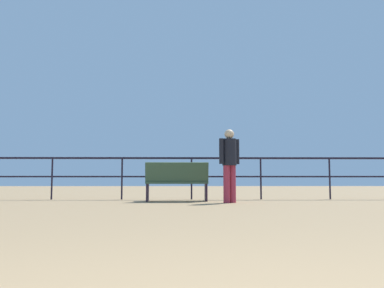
{
  "coord_description": "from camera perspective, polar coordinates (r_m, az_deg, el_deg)",
  "views": [
    {
      "loc": [
        -0.14,
        -0.66,
        0.51
      ],
      "look_at": [
        0.0,
        9.16,
        1.38
      ],
      "focal_mm": 37.34,
      "sensor_mm": 36.0,
      "label": 1
    }
  ],
  "objects": [
    {
      "name": "pier_railing",
      "position": [
        10.32,
        -0.06,
        -3.51
      ],
      "size": [
        25.13,
        0.05,
        1.09
      ],
      "color": "black",
      "rests_on": "ground_plane"
    },
    {
      "name": "person_by_bench",
      "position": [
        8.86,
        5.37,
        -2.35
      ],
      "size": [
        0.47,
        0.31,
        1.62
      ],
      "color": "#A42B3F",
      "rests_on": "ground_plane"
    },
    {
      "name": "bench_near_left",
      "position": [
        9.41,
        -2.17,
        -5.21
      ],
      "size": [
        1.47,
        0.7,
        0.91
      ],
      "color": "#375138",
      "rests_on": "ground_plane"
    }
  ]
}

